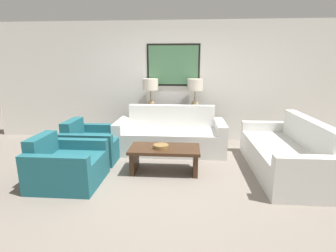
{
  "coord_description": "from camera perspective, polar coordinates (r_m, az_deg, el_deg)",
  "views": [
    {
      "loc": [
        0.35,
        -3.52,
        1.75
      ],
      "look_at": [
        -0.01,
        1.01,
        0.65
      ],
      "focal_mm": 28.0,
      "sensor_mm": 36.0,
      "label": 1
    }
  ],
  "objects": [
    {
      "name": "back_wall",
      "position": [
        6.06,
        1.18,
        9.63
      ],
      "size": [
        8.47,
        0.12,
        2.65
      ],
      "color": "silver",
      "rests_on": "ground_plane"
    },
    {
      "name": "couch_by_back_wall",
      "position": [
        5.31,
        0.55,
        -2.27
      ],
      "size": [
        2.15,
        0.93,
        0.89
      ],
      "color": "silver",
      "rests_on": "ground_plane"
    },
    {
      "name": "table_lamp_right",
      "position": [
        5.79,
        5.91,
        8.28
      ],
      "size": [
        0.34,
        0.34,
        0.66
      ],
      "color": "tan",
      "rests_on": "console_table"
    },
    {
      "name": "couch_by_side",
      "position": [
        4.69,
        24.23,
        -5.7
      ],
      "size": [
        0.93,
        2.15,
        0.89
      ],
      "color": "silver",
      "rests_on": "ground_plane"
    },
    {
      "name": "ground_plane",
      "position": [
        3.94,
        -1.08,
        -12.74
      ],
      "size": [
        20.0,
        20.0,
        0.0
      ],
      "primitive_type": "plane",
      "color": "slate"
    },
    {
      "name": "coffee_table",
      "position": [
        4.27,
        -0.74,
        -6.14
      ],
      "size": [
        1.13,
        0.58,
        0.42
      ],
      "color": "#3D2616",
      "rests_on": "ground_plane"
    },
    {
      "name": "table_lamp_left",
      "position": [
        5.84,
        -3.83,
        8.37
      ],
      "size": [
        0.34,
        0.34,
        0.66
      ],
      "color": "tan",
      "rests_on": "console_table"
    },
    {
      "name": "console_table",
      "position": [
        5.93,
        0.98,
        0.21
      ],
      "size": [
        1.48,
        0.39,
        0.75
      ],
      "color": "black",
      "rests_on": "ground_plane"
    },
    {
      "name": "armchair_near_back_wall",
      "position": [
        5.09,
        -16.21,
        -3.95
      ],
      "size": [
        0.94,
        0.92,
        0.73
      ],
      "color": "#1E5B66",
      "rests_on": "ground_plane"
    },
    {
      "name": "armchair_near_camera",
      "position": [
        4.18,
        -21.22,
        -8.19
      ],
      "size": [
        0.94,
        0.92,
        0.73
      ],
      "color": "#1E5B66",
      "rests_on": "ground_plane"
    },
    {
      "name": "decorative_bowl",
      "position": [
        4.2,
        -1.54,
        -4.46
      ],
      "size": [
        0.24,
        0.24,
        0.06
      ],
      "color": "olive",
      "rests_on": "coffee_table"
    }
  ]
}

